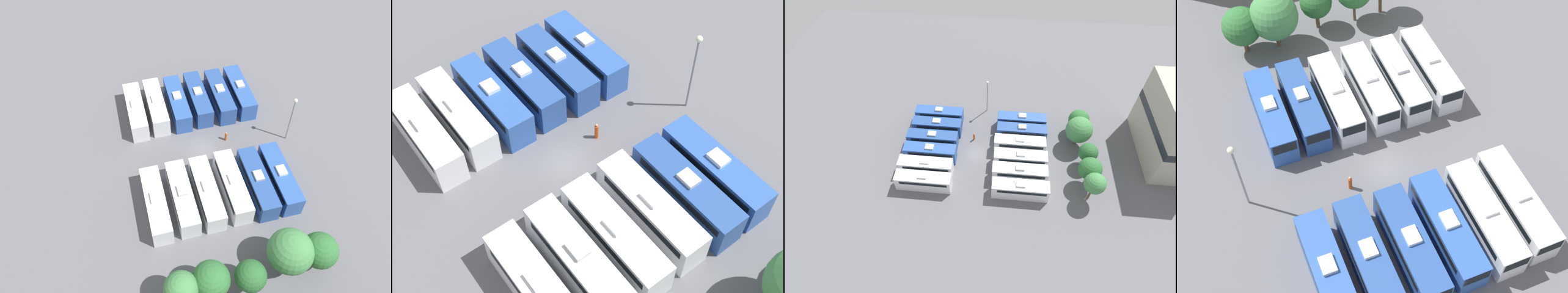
% 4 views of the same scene
% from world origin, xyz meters
% --- Properties ---
extents(ground_plane, '(112.95, 112.95, 0.00)m').
position_xyz_m(ground_plane, '(0.00, 0.00, 0.00)').
color(ground_plane, slate).
extents(bus_0, '(2.64, 10.28, 3.66)m').
position_xyz_m(bus_0, '(-8.77, -8.84, 1.82)').
color(bus_0, '#2D56A8').
rests_on(bus_0, ground_plane).
extents(bus_1, '(2.64, 10.28, 3.66)m').
position_xyz_m(bus_1, '(-5.30, -8.73, 1.82)').
color(bus_1, '#284C93').
rests_on(bus_1, ground_plane).
extents(bus_2, '(2.64, 10.28, 3.66)m').
position_xyz_m(bus_2, '(-1.64, -8.98, 1.82)').
color(bus_2, '#284C93').
rests_on(bus_2, ground_plane).
extents(bus_3, '(2.64, 10.28, 3.66)m').
position_xyz_m(bus_3, '(1.85, -8.79, 1.82)').
color(bus_3, '#2D56A8').
rests_on(bus_3, ground_plane).
extents(bus_4, '(2.64, 10.28, 3.66)m').
position_xyz_m(bus_4, '(5.34, -8.94, 1.82)').
color(bus_4, silver).
rests_on(bus_4, ground_plane).
extents(bus_5, '(2.64, 10.28, 3.66)m').
position_xyz_m(bus_5, '(8.66, -8.68, 1.82)').
color(bus_5, silver).
rests_on(bus_5, ground_plane).
extents(bus_6, '(2.64, 10.28, 3.66)m').
position_xyz_m(bus_6, '(-8.59, 9.12, 1.82)').
color(bus_6, '#2D56A8').
rests_on(bus_6, ground_plane).
extents(bus_7, '(2.64, 10.28, 3.66)m').
position_xyz_m(bus_7, '(-5.31, 9.15, 1.82)').
color(bus_7, '#284C93').
rests_on(bus_7, ground_plane).
extents(bus_8, '(2.64, 10.28, 3.66)m').
position_xyz_m(bus_8, '(-1.86, 8.79, 1.82)').
color(bus_8, silver).
rests_on(bus_8, ground_plane).
extents(bus_9, '(2.64, 10.28, 3.66)m').
position_xyz_m(bus_9, '(1.81, 8.96, 1.82)').
color(bus_9, silver).
rests_on(bus_9, ground_plane).
extents(bus_10, '(2.64, 10.28, 3.66)m').
position_xyz_m(bus_10, '(5.15, 8.88, 1.82)').
color(bus_10, silver).
rests_on(bus_10, ground_plane).
extents(bus_11, '(2.64, 10.28, 3.66)m').
position_xyz_m(bus_11, '(8.73, 9.04, 1.82)').
color(bus_11, silver).
rests_on(bus_11, ground_plane).
extents(worker_person, '(0.36, 0.36, 1.76)m').
position_xyz_m(worker_person, '(-3.95, -0.76, 0.82)').
color(worker_person, '#CC4C19').
rests_on(worker_person, ground_plane).
extents(light_pole, '(0.60, 0.60, 8.35)m').
position_xyz_m(light_pole, '(-13.16, 1.23, 5.61)').
color(light_pole, gray).
rests_on(light_pole, ground_plane).
extents(tree_0, '(4.29, 4.29, 5.71)m').
position_xyz_m(tree_0, '(-8.40, 20.86, 3.55)').
color(tree_0, brown).
rests_on(tree_0, ground_plane).
extents(tree_1, '(5.35, 5.35, 6.92)m').
position_xyz_m(tree_1, '(-4.80, 20.37, 4.24)').
color(tree_1, brown).
rests_on(tree_1, ground_plane).
extents(tree_2, '(3.67, 3.67, 5.44)m').
position_xyz_m(tree_2, '(0.37, 21.70, 3.58)').
color(tree_2, brown).
rests_on(tree_2, ground_plane).
extents(tree_3, '(4.24, 4.24, 6.46)m').
position_xyz_m(tree_3, '(4.80, 21.27, 4.33)').
color(tree_3, brown).
rests_on(tree_3, ground_plane).
extents(tree_4, '(3.79, 3.79, 6.65)m').
position_xyz_m(tree_4, '(8.18, 21.55, 4.72)').
color(tree_4, brown).
rests_on(tree_4, ground_plane).
extents(depot_building, '(17.67, 8.51, 14.25)m').
position_xyz_m(depot_building, '(-4.72, 37.25, 7.20)').
color(depot_building, '#B2A899').
rests_on(depot_building, ground_plane).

